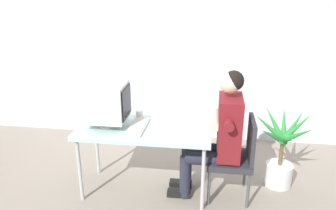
# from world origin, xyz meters

# --- Properties ---
(ground_plane) EXTENTS (12.00, 12.00, 0.00)m
(ground_plane) POSITION_xyz_m (0.00, 0.00, 0.00)
(ground_plane) COLOR gray
(wall_back) EXTENTS (8.00, 0.10, 3.00)m
(wall_back) POSITION_xyz_m (0.30, 1.40, 1.50)
(wall_back) COLOR silver
(wall_back) RESTS_ON ground_plane
(desk) EXTENTS (1.33, 0.64, 0.72)m
(desk) POSITION_xyz_m (0.00, 0.00, 0.67)
(desk) COLOR #B7B7BC
(desk) RESTS_ON ground_plane
(crt_monitor) EXTENTS (0.41, 0.37, 0.44)m
(crt_monitor) POSITION_xyz_m (-0.37, 0.01, 0.97)
(crt_monitor) COLOR silver
(crt_monitor) RESTS_ON desk
(keyboard) EXTENTS (0.17, 0.43, 0.03)m
(keyboard) POSITION_xyz_m (-0.06, -0.02, 0.74)
(keyboard) COLOR silver
(keyboard) RESTS_ON desk
(office_chair) EXTENTS (0.44, 0.44, 0.86)m
(office_chair) POSITION_xyz_m (0.92, 0.02, 0.48)
(office_chair) COLOR #4C4C51
(office_chair) RESTS_ON ground_plane
(person_seated) EXTENTS (0.70, 0.59, 1.33)m
(person_seated) POSITION_xyz_m (0.74, 0.02, 0.71)
(person_seated) COLOR maroon
(person_seated) RESTS_ON ground_plane
(potted_plant) EXTENTS (0.61, 0.69, 0.86)m
(potted_plant) POSITION_xyz_m (1.41, 0.29, 0.39)
(potted_plant) COLOR silver
(potted_plant) RESTS_ON ground_plane
(desk_mug) EXTENTS (0.07, 0.09, 0.08)m
(desk_mug) POSITION_xyz_m (-0.10, 0.24, 0.76)
(desk_mug) COLOR white
(desk_mug) RESTS_ON desk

